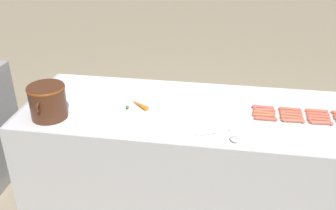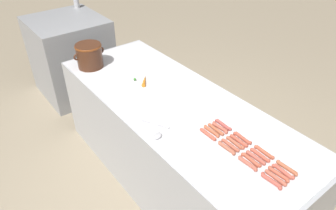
{
  "view_description": "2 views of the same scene",
  "coord_description": "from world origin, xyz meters",
  "px_view_note": "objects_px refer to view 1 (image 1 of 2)",
  "views": [
    {
      "loc": [
        -2.23,
        -0.17,
        2.02
      ],
      "look_at": [
        -0.04,
        0.19,
        0.86
      ],
      "focal_mm": 41.01,
      "sensor_mm": 36.0,
      "label": 1
    },
    {
      "loc": [
        -1.24,
        -1.51,
        2.16
      ],
      "look_at": [
        -0.13,
        -0.07,
        0.89
      ],
      "focal_mm": 33.32,
      "sensor_mm": 36.0,
      "label": 2
    }
  ],
  "objects_px": {
    "hot_dog_11": "(264,113)",
    "hot_dog_6": "(292,118)",
    "hot_dog_3": "(266,119)",
    "hot_dog_19": "(263,107)",
    "hot_dog_5": "(319,120)",
    "hot_dog_9": "(318,117)",
    "hot_dog_17": "(316,111)",
    "hot_dog_18": "(290,109)",
    "bean_pot": "(48,100)",
    "hot_dog_13": "(318,114)",
    "hot_dog_15": "(264,110)",
    "hot_dog_7": "(264,115)",
    "carrot": "(138,104)",
    "hot_dog_10": "(291,115)",
    "hot_dog_1": "(321,123)",
    "hot_dog_14": "(291,112)",
    "serving_spoon": "(227,137)",
    "hot_dog_2": "(293,121)"
  },
  "relations": [
    {
      "from": "hot_dog_11",
      "to": "hot_dog_6",
      "type": "bearing_deg",
      "value": -102.74
    },
    {
      "from": "hot_dog_3",
      "to": "hot_dog_19",
      "type": "relative_size",
      "value": 1.0
    },
    {
      "from": "hot_dog_19",
      "to": "hot_dog_11",
      "type": "bearing_deg",
      "value": -177.08
    },
    {
      "from": "hot_dog_5",
      "to": "hot_dog_9",
      "type": "relative_size",
      "value": 1.0
    },
    {
      "from": "hot_dog_3",
      "to": "hot_dog_11",
      "type": "xyz_separation_m",
      "value": [
        0.08,
        0.0,
        0.0
      ]
    },
    {
      "from": "hot_dog_17",
      "to": "hot_dog_18",
      "type": "bearing_deg",
      "value": 91.58
    },
    {
      "from": "hot_dog_9",
      "to": "bean_pot",
      "type": "distance_m",
      "value": 1.7
    },
    {
      "from": "hot_dog_6",
      "to": "hot_dog_13",
      "type": "xyz_separation_m",
      "value": [
        0.08,
        -0.17,
        0.0
      ]
    },
    {
      "from": "hot_dog_9",
      "to": "hot_dog_15",
      "type": "xyz_separation_m",
      "value": [
        0.04,
        0.33,
        0.0
      ]
    },
    {
      "from": "hot_dog_7",
      "to": "carrot",
      "type": "bearing_deg",
      "value": 89.05
    },
    {
      "from": "hot_dog_3",
      "to": "carrot",
      "type": "distance_m",
      "value": 0.83
    },
    {
      "from": "hot_dog_10",
      "to": "carrot",
      "type": "height_order",
      "value": "carrot"
    },
    {
      "from": "hot_dog_1",
      "to": "hot_dog_9",
      "type": "distance_m",
      "value": 0.08
    },
    {
      "from": "hot_dog_14",
      "to": "carrot",
      "type": "xyz_separation_m",
      "value": [
        -0.06,
        0.99,
        0.0
      ]
    },
    {
      "from": "hot_dog_17",
      "to": "serving_spoon",
      "type": "distance_m",
      "value": 0.69
    },
    {
      "from": "hot_dog_14",
      "to": "hot_dog_17",
      "type": "bearing_deg",
      "value": -75.41
    },
    {
      "from": "carrot",
      "to": "hot_dog_11",
      "type": "bearing_deg",
      "value": -88.55
    },
    {
      "from": "hot_dog_3",
      "to": "serving_spoon",
      "type": "bearing_deg",
      "value": 136.88
    },
    {
      "from": "hot_dog_5",
      "to": "hot_dog_10",
      "type": "bearing_deg",
      "value": 76.22
    },
    {
      "from": "hot_dog_1",
      "to": "hot_dog_3",
      "type": "height_order",
      "value": "same"
    },
    {
      "from": "hot_dog_9",
      "to": "serving_spoon",
      "type": "height_order",
      "value": "hot_dog_9"
    },
    {
      "from": "hot_dog_14",
      "to": "hot_dog_19",
      "type": "xyz_separation_m",
      "value": [
        0.04,
        0.17,
        0.0
      ]
    },
    {
      "from": "hot_dog_3",
      "to": "serving_spoon",
      "type": "height_order",
      "value": "hot_dog_3"
    },
    {
      "from": "hot_dog_5",
      "to": "hot_dog_17",
      "type": "height_order",
      "value": "same"
    },
    {
      "from": "hot_dog_1",
      "to": "hot_dog_11",
      "type": "height_order",
      "value": "same"
    },
    {
      "from": "hot_dog_18",
      "to": "carrot",
      "type": "height_order",
      "value": "carrot"
    },
    {
      "from": "hot_dog_15",
      "to": "hot_dog_11",
      "type": "bearing_deg",
      "value": 174.85
    },
    {
      "from": "hot_dog_9",
      "to": "hot_dog_18",
      "type": "distance_m",
      "value": 0.18
    },
    {
      "from": "hot_dog_6",
      "to": "hot_dog_14",
      "type": "distance_m",
      "value": 0.07
    },
    {
      "from": "hot_dog_15",
      "to": "hot_dog_2",
      "type": "bearing_deg",
      "value": -123.58
    },
    {
      "from": "hot_dog_19",
      "to": "serving_spoon",
      "type": "relative_size",
      "value": 0.57
    },
    {
      "from": "hot_dog_6",
      "to": "hot_dog_17",
      "type": "bearing_deg",
      "value": -55.17
    },
    {
      "from": "hot_dog_5",
      "to": "hot_dog_17",
      "type": "relative_size",
      "value": 1.0
    },
    {
      "from": "hot_dog_5",
      "to": "hot_dog_6",
      "type": "height_order",
      "value": "same"
    },
    {
      "from": "hot_dog_9",
      "to": "carrot",
      "type": "relative_size",
      "value": 0.95
    },
    {
      "from": "hot_dog_7",
      "to": "hot_dog_10",
      "type": "bearing_deg",
      "value": -77.35
    },
    {
      "from": "hot_dog_10",
      "to": "hot_dog_13",
      "type": "relative_size",
      "value": 1.0
    },
    {
      "from": "hot_dog_14",
      "to": "hot_dog_5",
      "type": "bearing_deg",
      "value": -113.94
    },
    {
      "from": "hot_dog_3",
      "to": "carrot",
      "type": "height_order",
      "value": "carrot"
    },
    {
      "from": "hot_dog_19",
      "to": "serving_spoon",
      "type": "distance_m",
      "value": 0.46
    },
    {
      "from": "hot_dog_19",
      "to": "serving_spoon",
      "type": "bearing_deg",
      "value": 150.85
    },
    {
      "from": "hot_dog_14",
      "to": "serving_spoon",
      "type": "xyz_separation_m",
      "value": [
        -0.36,
        0.4,
        -0.0
      ]
    },
    {
      "from": "hot_dog_13",
      "to": "hot_dog_14",
      "type": "xyz_separation_m",
      "value": [
        -0.0,
        0.17,
        0.0
      ]
    },
    {
      "from": "hot_dog_6",
      "to": "bean_pot",
      "type": "relative_size",
      "value": 0.5
    },
    {
      "from": "hot_dog_7",
      "to": "serving_spoon",
      "type": "relative_size",
      "value": 0.57
    },
    {
      "from": "hot_dog_1",
      "to": "hot_dog_5",
      "type": "distance_m",
      "value": 0.04
    },
    {
      "from": "hot_dog_11",
      "to": "hot_dog_15",
      "type": "relative_size",
      "value": 1.0
    },
    {
      "from": "hot_dog_11",
      "to": "hot_dog_14",
      "type": "relative_size",
      "value": 1.0
    },
    {
      "from": "serving_spoon",
      "to": "hot_dog_6",
      "type": "bearing_deg",
      "value": -54.16
    },
    {
      "from": "hot_dog_10",
      "to": "hot_dog_13",
      "type": "height_order",
      "value": "same"
    }
  ]
}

